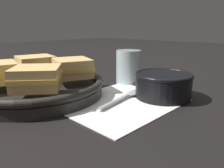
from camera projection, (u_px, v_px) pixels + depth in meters
ground_plane at (125, 99)px, 0.52m from camera, size 4.00×4.00×0.00m
napkin at (119, 102)px, 0.49m from camera, size 0.27×0.24×0.00m
soup_bowl at (163, 84)px, 0.52m from camera, size 0.14×0.14×0.06m
spoon at (128, 95)px, 0.53m from camera, size 0.16×0.04×0.01m
skillet at (37, 87)px, 0.54m from camera, size 0.33×0.46×0.04m
sandwich_near_left at (72, 68)px, 0.56m from camera, size 0.12×0.12×0.05m
sandwich_near_right at (36, 64)px, 0.61m from camera, size 0.11×0.11×0.05m
sandwich_far_right at (37, 78)px, 0.45m from camera, size 0.13×0.13×0.05m
drinking_glass at (128, 67)px, 0.66m from camera, size 0.07×0.07×0.10m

